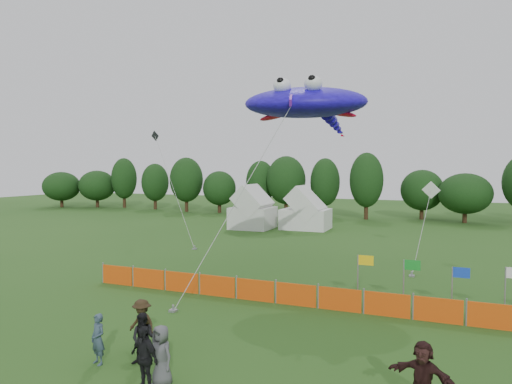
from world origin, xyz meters
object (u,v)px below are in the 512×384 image
at_px(tent_left, 253,211).
at_px(spectator_c, 142,325).
at_px(tent_right, 306,212).
at_px(spectator_d, 144,358).
at_px(spectator_a, 98,339).
at_px(barrier_fence, 275,292).
at_px(spectator_e, 161,356).
at_px(spectator_f, 423,376).
at_px(spectator_b, 144,339).
at_px(stingray_kite, 308,104).

bearing_deg(tent_left, spectator_c, -74.27).
distance_m(tent_right, spectator_d, 34.91).
xyz_separation_m(spectator_a, spectator_c, (0.59, 1.48, 0.07)).
height_order(barrier_fence, spectator_e, spectator_e).
distance_m(tent_right, barrier_fence, 26.06).
relative_size(tent_right, barrier_fence, 0.24).
relative_size(tent_left, spectator_f, 2.25).
bearing_deg(spectator_d, spectator_a, 175.92).
bearing_deg(spectator_a, tent_right, 112.77).
bearing_deg(spectator_d, spectator_b, 141.76).
bearing_deg(tent_right, spectator_e, -80.85).
height_order(tent_left, spectator_f, tent_left).
height_order(spectator_e, stingray_kite, stingray_kite).
height_order(tent_right, spectator_b, tent_right).
xyz_separation_m(tent_left, spectator_a, (8.01, -32.02, -1.02)).
height_order(spectator_e, spectator_f, spectator_f).
relative_size(tent_left, stingray_kite, 0.24).
xyz_separation_m(spectator_a, spectator_b, (1.38, 0.50, 0.02)).
distance_m(spectator_a, spectator_e, 2.72).
distance_m(barrier_fence, stingray_kite, 10.78).
bearing_deg(tent_right, spectator_d, -81.46).
xyz_separation_m(spectator_b, stingray_kite, (1.62, 13.22, 9.00)).
height_order(spectator_c, spectator_f, spectator_f).
xyz_separation_m(spectator_d, spectator_e, (0.32, 0.37, -0.03)).
xyz_separation_m(spectator_a, spectator_e, (2.68, -0.46, 0.07)).
relative_size(spectator_b, spectator_e, 0.94).
height_order(spectator_f, stingray_kite, stingray_kite).
distance_m(spectator_c, stingray_kite, 15.35).
height_order(tent_left, stingray_kite, stingray_kite).
relative_size(barrier_fence, spectator_a, 12.32).
distance_m(spectator_d, spectator_e, 0.49).
bearing_deg(tent_left, barrier_fence, -65.14).
height_order(tent_right, spectator_f, tent_right).
xyz_separation_m(tent_right, spectator_e, (5.50, -34.15, -0.82)).
relative_size(spectator_b, spectator_f, 0.91).
xyz_separation_m(tent_left, stingray_kite, (11.01, -18.30, 8.00)).
distance_m(tent_left, spectator_b, 32.90).
xyz_separation_m(spectator_a, spectator_d, (2.36, -0.83, 0.10)).
bearing_deg(spectator_a, spectator_b, 38.06).
bearing_deg(spectator_f, spectator_e, -151.77).
bearing_deg(spectator_b, barrier_fence, 62.41).
height_order(spectator_c, spectator_d, spectator_d).
bearing_deg(barrier_fence, spectator_f, -47.93).
distance_m(tent_right, spectator_a, 33.82).
relative_size(spectator_a, stingray_kite, 0.10).
relative_size(spectator_a, spectator_f, 0.88).
xyz_separation_m(barrier_fence, stingray_kite, (0.02, 5.41, 9.33)).
xyz_separation_m(spectator_c, stingray_kite, (2.41, 12.24, 8.95)).
distance_m(tent_right, spectator_b, 33.46).
height_order(tent_left, tent_right, tent_left).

